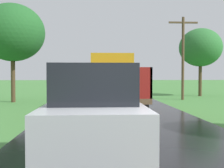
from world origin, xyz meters
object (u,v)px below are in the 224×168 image
object	(u,v)px
utility_pole_roadside	(183,55)
roadside_tree_mid_right	(200,48)
banana_truck_near	(113,82)
following_car	(94,112)
roadside_tree_near_left	(13,33)

from	to	relation	value
utility_pole_roadside	roadside_tree_mid_right	distance (m)	4.46
banana_truck_near	following_car	distance (m)	7.92
roadside_tree_near_left	roadside_tree_mid_right	bearing A→B (deg)	17.65
banana_truck_near	utility_pole_roadside	world-z (taller)	utility_pole_roadside
roadside_tree_near_left	utility_pole_roadside	bearing A→B (deg)	5.43
roadside_tree_mid_right	following_car	size ratio (longest dim) A/B	1.42
roadside_tree_near_left	following_car	bearing A→B (deg)	-67.98
utility_pole_roadside	roadside_tree_near_left	world-z (taller)	roadside_tree_near_left
roadside_tree_mid_right	following_car	distance (m)	20.49
banana_truck_near	utility_pole_roadside	size ratio (longest dim) A/B	0.96
utility_pole_roadside	roadside_tree_near_left	size ratio (longest dim) A/B	0.92
banana_truck_near	roadside_tree_mid_right	size ratio (longest dim) A/B	1.00
utility_pole_roadside	following_car	size ratio (longest dim) A/B	1.47
following_car	utility_pole_roadside	bearing A→B (deg)	66.28
banana_truck_near	following_car	world-z (taller)	banana_truck_near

